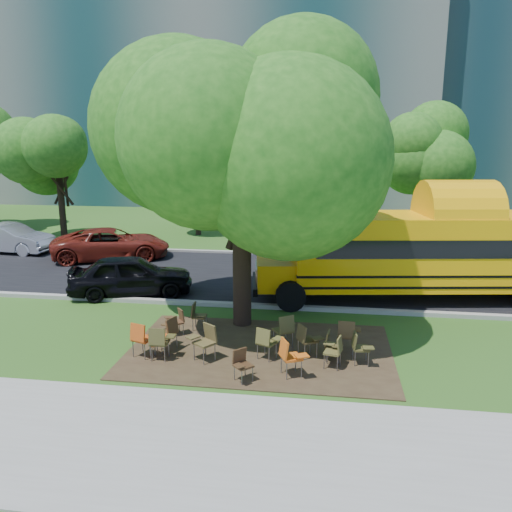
% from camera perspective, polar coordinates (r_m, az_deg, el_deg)
% --- Properties ---
extents(ground, '(160.00, 160.00, 0.00)m').
position_cam_1_polar(ground, '(14.28, -3.31, -9.71)').
color(ground, '#2B541A').
rests_on(ground, ground).
extents(sidewalk, '(60.00, 4.00, 0.04)m').
position_cam_1_polar(sidewalk, '(9.98, -9.38, -20.51)').
color(sidewalk, gray).
rests_on(sidewalk, ground).
extents(dirt_patch, '(7.00, 4.50, 0.03)m').
position_cam_1_polar(dirt_patch, '(13.67, 0.45, -10.70)').
color(dirt_patch, '#382819').
rests_on(dirt_patch, ground).
extents(asphalt_road, '(80.00, 8.00, 0.04)m').
position_cam_1_polar(asphalt_road, '(20.82, 0.50, -2.31)').
color(asphalt_road, black).
rests_on(asphalt_road, ground).
extents(kerb_near, '(80.00, 0.25, 0.14)m').
position_cam_1_polar(kerb_near, '(17.02, -1.31, -5.65)').
color(kerb_near, gray).
rests_on(kerb_near, ground).
extents(kerb_far, '(80.00, 0.25, 0.14)m').
position_cam_1_polar(kerb_far, '(24.76, 1.76, 0.28)').
color(kerb_far, gray).
rests_on(kerb_far, ground).
extents(building_main, '(38.00, 16.00, 22.00)m').
position_cam_1_polar(building_main, '(50.36, -4.37, 19.18)').
color(building_main, slate).
rests_on(building_main, ground).
extents(bg_tree_0, '(5.20, 5.20, 7.18)m').
position_cam_1_polar(bg_tree_0, '(29.79, -21.72, 10.26)').
color(bg_tree_0, black).
rests_on(bg_tree_0, ground).
extents(bg_tree_2, '(4.80, 4.80, 6.62)m').
position_cam_1_polar(bg_tree_2, '(29.94, -6.81, 10.39)').
color(bg_tree_2, black).
rests_on(bg_tree_2, ground).
extents(bg_tree_3, '(5.60, 5.60, 7.84)m').
position_cam_1_polar(bg_tree_3, '(27.43, 19.75, 11.23)').
color(bg_tree_3, black).
rests_on(bg_tree_3, ground).
extents(main_tree, '(7.20, 7.20, 8.99)m').
position_cam_1_polar(main_tree, '(14.51, -1.70, 12.49)').
color(main_tree, black).
rests_on(main_tree, ground).
extents(school_bus, '(12.68, 4.50, 3.04)m').
position_cam_1_polar(school_bus, '(18.74, 21.25, 0.55)').
color(school_bus, '#F9A807').
rests_on(school_bus, ground).
extents(chair_0, '(0.60, 0.55, 0.92)m').
position_cam_1_polar(chair_0, '(13.09, -10.94, -9.41)').
color(chair_0, '#46421E').
rests_on(chair_0, ground).
extents(chair_1, '(0.76, 0.60, 0.97)m').
position_cam_1_polar(chair_1, '(13.34, -12.86, -8.93)').
color(chair_1, '#BA4713').
rests_on(chair_1, ground).
extents(chair_2, '(0.54, 0.66, 0.80)m').
position_cam_1_polar(chair_2, '(13.26, -11.15, -9.46)').
color(chair_2, '#D15116').
rests_on(chair_2, ground).
extents(chair_3, '(0.82, 0.65, 0.97)m').
position_cam_1_polar(chair_3, '(12.95, -5.82, -9.36)').
color(chair_3, brown).
rests_on(chair_3, ground).
extents(chair_4, '(0.73, 0.58, 0.89)m').
position_cam_1_polar(chair_4, '(12.89, 1.23, -9.61)').
color(chair_4, brown).
rests_on(chair_4, ground).
extents(chair_5, '(0.54, 0.68, 0.79)m').
position_cam_1_polar(chair_5, '(11.86, -1.67, -12.04)').
color(chair_5, '#402916').
rests_on(chair_5, ground).
extents(chair_6, '(0.49, 0.63, 0.84)m').
position_cam_1_polar(chair_6, '(12.63, 9.00, -10.43)').
color(chair_6, brown).
rests_on(chair_6, ground).
extents(chair_7, '(0.55, 0.56, 0.85)m').
position_cam_1_polar(chair_7, '(12.92, 11.72, -9.98)').
color(chair_7, '#45421E').
rests_on(chair_7, ground).
extents(chair_8, '(0.59, 0.75, 0.95)m').
position_cam_1_polar(chair_8, '(13.66, -9.93, -8.31)').
color(chair_8, '#49301A').
rests_on(chair_8, ground).
extents(chair_9, '(0.66, 0.53, 0.78)m').
position_cam_1_polar(chair_9, '(14.71, -8.99, -7.15)').
color(chair_9, '#492D1A').
rests_on(chair_9, ground).
extents(chair_10, '(0.50, 0.55, 0.84)m').
position_cam_1_polar(chair_10, '(14.96, -6.70, -6.58)').
color(chair_10, '#483E1F').
rests_on(chair_10, ground).
extents(chair_11, '(0.64, 0.81, 0.97)m').
position_cam_1_polar(chair_11, '(13.61, 3.34, -8.16)').
color(chair_11, '#4B4720').
rests_on(chair_11, ground).
extents(chair_12, '(0.47, 0.58, 0.80)m').
position_cam_1_polar(chair_12, '(13.00, 8.65, -9.83)').
color(chair_12, '#4B4220').
rests_on(chair_12, ground).
extents(chair_13, '(0.64, 0.55, 0.94)m').
position_cam_1_polar(chair_13, '(13.49, 10.40, -8.63)').
color(chair_13, '#4B351A').
rests_on(chair_13, ground).
extents(chair_14, '(0.75, 0.61, 0.91)m').
position_cam_1_polar(chair_14, '(13.09, 5.78, -9.26)').
color(chair_14, '#42381C').
rests_on(chair_14, ground).
extents(chair_15, '(0.76, 0.65, 0.95)m').
position_cam_1_polar(chair_15, '(12.04, 3.87, -11.14)').
color(chair_15, '#D25B16').
rests_on(chair_15, ground).
extents(black_car, '(4.72, 3.03, 1.49)m').
position_cam_1_polar(black_car, '(18.73, -14.09, -2.15)').
color(black_car, black).
rests_on(black_car, ground).
extents(bg_car_silver, '(4.59, 1.93, 1.48)m').
position_cam_1_polar(bg_car_silver, '(28.02, -26.35, 1.81)').
color(bg_car_silver, '#9A9A9F').
rests_on(bg_car_silver, ground).
extents(bg_car_red, '(5.93, 4.24, 1.50)m').
position_cam_1_polar(bg_car_red, '(24.68, -16.18, 1.34)').
color(bg_car_red, '#5F1810').
rests_on(bg_car_red, ground).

